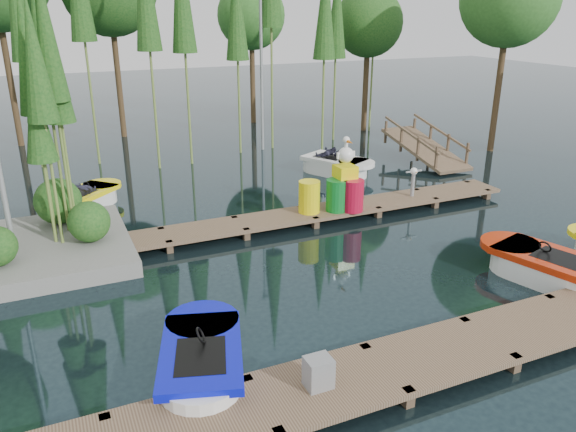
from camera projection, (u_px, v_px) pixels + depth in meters
name	position (u px, v px, depth m)	size (l,w,h in m)	color
ground_plane	(277.00, 270.00, 13.00)	(90.00, 90.00, 0.00)	#1C2E34
near_dock	(386.00, 370.00, 9.07)	(18.00, 1.50, 0.50)	brown
far_dock	(275.00, 220.00, 15.44)	(15.00, 1.20, 0.50)	brown
lamp_rear	(261.00, 45.00, 22.43)	(0.30, 0.30, 7.25)	gray
ramp	(425.00, 147.00, 21.78)	(1.50, 3.94, 1.49)	brown
boat_blue	(202.00, 363.00, 9.17)	(2.06, 3.10, 0.96)	white
boat_red	(546.00, 268.00, 12.48)	(2.09, 3.20, 0.99)	white
boat_yellow_far	(86.00, 199.00, 16.94)	(2.64, 2.62, 1.28)	white
boat_white_far	(336.00, 166.00, 20.38)	(2.44, 3.12, 1.35)	white
utility_cabinet	(318.00, 372.00, 8.50)	(0.40, 0.34, 0.49)	gray
yellow_barrel	(309.00, 197.00, 15.65)	(0.60, 0.60, 0.90)	yellow
drum_cluster	(346.00, 188.00, 15.88)	(1.21, 1.11, 2.09)	#0C7024
seagull_post	(413.00, 177.00, 16.93)	(0.56, 0.30, 0.89)	gray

